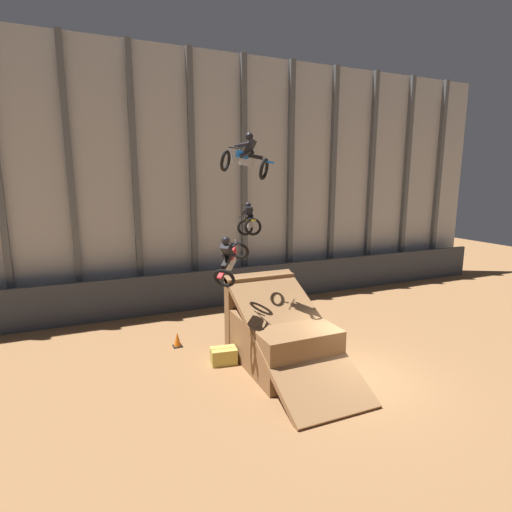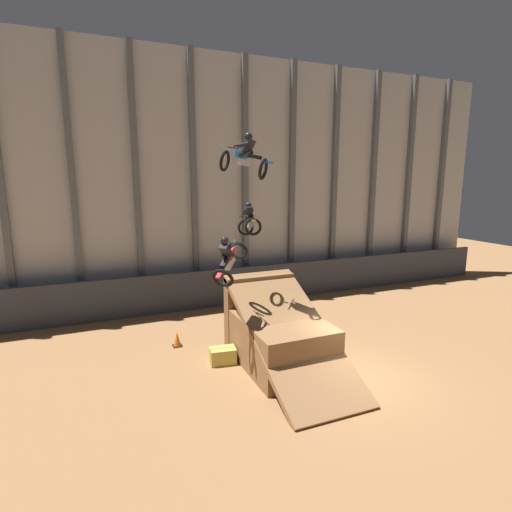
% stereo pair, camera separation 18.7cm
% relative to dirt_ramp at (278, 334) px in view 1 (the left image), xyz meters
% --- Properties ---
extents(ground_plane, '(60.00, 60.00, 0.00)m').
position_rel_dirt_ramp_xyz_m(ground_plane, '(1.84, -2.19, -1.01)').
color(ground_plane, '#996B42').
extents(arena_back_wall, '(32.00, 0.40, 12.61)m').
position_rel_dirt_ramp_xyz_m(arena_back_wall, '(1.84, 7.97, 5.30)').
color(arena_back_wall, silver).
rests_on(arena_back_wall, ground_plane).
extents(lower_barrier, '(31.36, 0.20, 1.93)m').
position_rel_dirt_ramp_xyz_m(lower_barrier, '(1.84, 6.88, -0.04)').
color(lower_barrier, '#383D47').
rests_on(lower_barrier, ground_plane).
extents(dirt_ramp, '(2.75, 5.84, 2.99)m').
position_rel_dirt_ramp_xyz_m(dirt_ramp, '(0.00, 0.00, 0.00)').
color(dirt_ramp, olive).
rests_on(dirt_ramp, ground_plane).
extents(rider_bike_left_air, '(1.68, 1.72, 1.69)m').
position_rel_dirt_ramp_xyz_m(rider_bike_left_air, '(-1.82, -0.11, 2.93)').
color(rider_bike_left_air, black).
extents(rider_bike_center_air, '(1.71, 1.61, 1.59)m').
position_rel_dirt_ramp_xyz_m(rider_bike_center_air, '(-0.90, 0.74, 6.14)').
color(rider_bike_center_air, black).
extents(rider_bike_right_air, '(0.96, 1.78, 1.54)m').
position_rel_dirt_ramp_xyz_m(rider_bike_right_air, '(0.44, 3.77, 3.65)').
color(rider_bike_right_air, black).
extents(traffic_cone_near_ramp, '(0.36, 0.36, 0.58)m').
position_rel_dirt_ramp_xyz_m(traffic_cone_near_ramp, '(1.66, 2.53, -0.72)').
color(traffic_cone_near_ramp, black).
rests_on(traffic_cone_near_ramp, ground_plane).
extents(traffic_cone_arena_edge, '(0.36, 0.36, 0.58)m').
position_rel_dirt_ramp_xyz_m(traffic_cone_arena_edge, '(-3.05, 2.69, -0.72)').
color(traffic_cone_arena_edge, black).
rests_on(traffic_cone_arena_edge, ground_plane).
extents(hay_bale_trackside, '(0.98, 0.72, 0.57)m').
position_rel_dirt_ramp_xyz_m(hay_bale_trackside, '(-1.85, 0.60, -0.73)').
color(hay_bale_trackside, '#CCB751').
rests_on(hay_bale_trackside, ground_plane).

